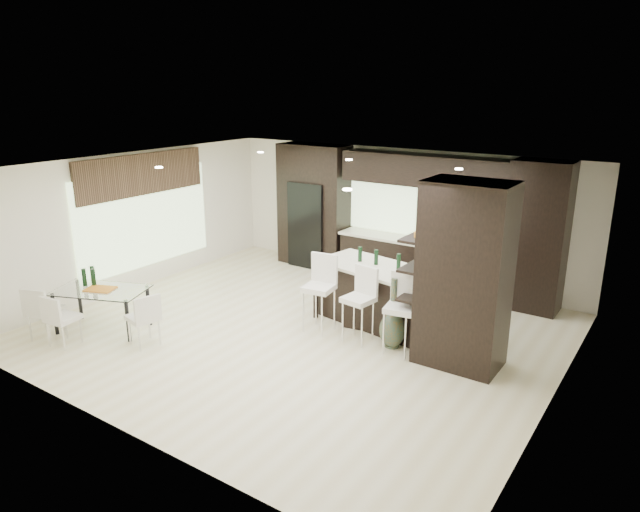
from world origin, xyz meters
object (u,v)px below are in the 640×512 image
Objects in this scene: chair_far at (46,314)px; bench at (387,314)px; stool_right at (400,322)px; chair_end at (143,321)px; dining_table at (103,310)px; chair_near at (63,322)px; stool_left at (319,301)px; floor_vase at (393,313)px; stool_mid at (358,313)px; kitchen_island at (383,296)px.

bench is at bearing 17.79° from chair_far.
stool_right is 1.26× the size of chair_end.
stool_right is 1.22× the size of chair_far.
dining_table is (-3.90, -2.69, 0.09)m from bench.
chair_near is 0.95× the size of chair_far.
floor_vase is (1.29, 0.14, 0.04)m from stool_left.
stool_right is 5.63m from chair_far.
stool_right is at bearing -34.89° from floor_vase.
floor_vase is 3.89m from chair_end.
chair_end is (-2.87, -2.69, 0.13)m from bench.
stool_right is 0.95m from bench.
dining_table is at bearing -154.84° from stool_left.
stool_mid is 4.62m from chair_near.
floor_vase reaches higher than kitchen_island.
chair_far is at bearing -130.00° from kitchen_island.
chair_end is (1.03, 0.00, 0.04)m from dining_table.
stool_left is 1.06× the size of stool_mid.
chair_far is (-4.94, -2.70, -0.09)m from stool_right.
stool_mid is at bearing -40.81° from chair_end.
stool_mid reaches higher than chair_end.
stool_mid is 5.00m from chair_far.
chair_far reaches higher than dining_table.
stool_left reaches higher than chair_far.
kitchen_island is 3.02× the size of chair_end.
floor_vase is at bearing 25.38° from chair_near.
stool_mid is 4.24m from dining_table.
chair_near is (-3.00, -2.69, -0.13)m from stool_left.
stool_right reaches higher than dining_table.
stool_mid is 0.71× the size of bench.
chair_end is (-1.97, -1.98, -0.12)m from stool_left.
stool_left is 4.39m from chair_far.
floor_vase is at bearing -65.89° from bench.
chair_near is at bearing -111.85° from dining_table.
bench is at bearing 118.94° from stool_right.
kitchen_island is 0.31m from bench.
kitchen_island reaches higher than bench.
chair_far is (-4.36, -3.41, 0.15)m from bench.
kitchen_island is at bearing 127.81° from floor_vase.
bench is (0.16, -0.13, -0.23)m from kitchen_island.
stool_right is at bearing -60.71° from bench.
kitchen_island reaches higher than dining_table.
dining_table is at bearing -143.72° from stool_mid.
kitchen_island is 4.69m from dining_table.
dining_table is 0.86m from chair_far.
stool_left is 1.48m from stool_right.
chair_far is 1.04× the size of chair_end.
chair_far reaches higher than chair_end.
chair_far is at bearing -138.93° from stool_mid.
stool_left is 3.60m from dining_table.
chair_far is (-4.20, -3.54, -0.09)m from kitchen_island.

